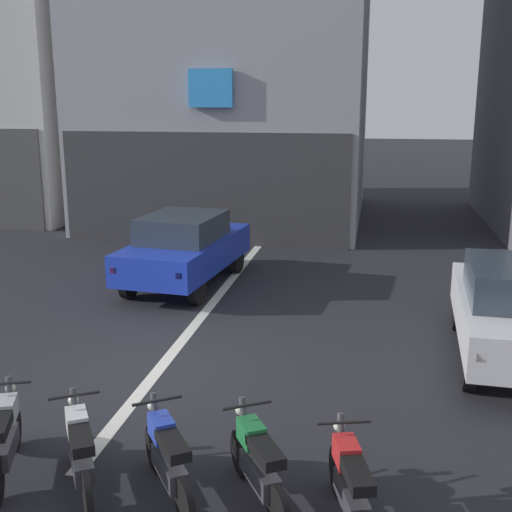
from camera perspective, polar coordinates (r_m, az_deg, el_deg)
The scene contains 8 objects.
ground_plane at distance 10.43m, azimuth -8.51°, elevation -9.82°, with size 120.00×120.00×0.00m, color #232328.
lane_centre_line at distance 15.90m, azimuth -1.58°, elevation -1.33°, with size 0.20×18.00×0.01m, color silver.
car_blue_crossing_near at distance 14.60m, azimuth -6.26°, elevation 0.79°, with size 2.18×4.26×1.64m.
motorcycle_silver_row_leftmost at distance 8.02m, azimuth -21.22°, elevation -14.62°, with size 0.72×1.58×0.98m.
motorcycle_white_row_left_mid at distance 7.50m, azimuth -15.20°, elevation -16.20°, with size 0.92×1.47×0.98m.
motorcycle_blue_row_centre at distance 7.22m, azimuth -7.81°, elevation -17.10°, with size 1.00×1.42×0.98m.
motorcycle_green_row_right_mid at distance 7.06m, azimuth 0.14°, elevation -17.73°, with size 0.91×1.47×0.98m.
motorcycle_red_row_rightmost at distance 6.79m, azimuth 8.28°, elevation -19.29°, with size 0.63×1.62×0.98m.
Camera 1 is at (3.20, -9.02, 4.15)m, focal length 45.49 mm.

